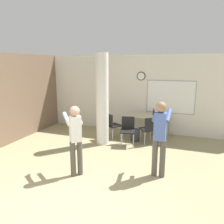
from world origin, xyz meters
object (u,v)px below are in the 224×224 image
bottle_on_table (154,112)px  chair_table_front (128,129)px  chair_table_right (149,128)px  person_playing_front (75,135)px  chair_table_left (112,124)px  person_playing_side (160,133)px  folding_table (147,117)px

bottle_on_table → chair_table_front: (-0.59, -1.20, -0.32)m
chair_table_front → chair_table_right: bearing=26.7°
chair_table_right → person_playing_front: (-1.18, -2.53, 0.43)m
chair_table_left → bottle_on_table: bearing=34.0°
chair_table_left → person_playing_side: (1.83, -2.01, 0.49)m
bottle_on_table → person_playing_side: 2.92m
chair_table_left → person_playing_side: 2.76m
bottle_on_table → chair_table_left: bottle_on_table is taller
folding_table → chair_table_left: size_ratio=1.75×
chair_table_left → person_playing_front: person_playing_front is taller
chair_table_front → chair_table_right: 0.67m
bottle_on_table → chair_table_left: size_ratio=0.26×
bottle_on_table → chair_table_front: 1.38m
chair_table_left → person_playing_front: size_ratio=0.55×
chair_table_right → chair_table_front: bearing=-153.3°
chair_table_right → person_playing_side: (0.57, -1.95, 0.49)m
chair_table_front → person_playing_side: 2.08m
bottle_on_table → person_playing_side: person_playing_side is taller
bottle_on_table → chair_table_right: 0.95m
chair_table_left → person_playing_side: bearing=-47.7°
folding_table → bottle_on_table: bottle_on_table is taller
folding_table → chair_table_right: bearing=-75.0°
folding_table → person_playing_side: bearing=-74.0°
bottle_on_table → chair_table_right: bottle_on_table is taller
chair_table_front → person_playing_side: (1.18, -1.65, 0.49)m
chair_table_right → person_playing_side: bearing=-73.6°
folding_table → chair_table_right: 0.76m
person_playing_side → bottle_on_table: bearing=101.6°
folding_table → person_playing_front: person_playing_front is taller
bottle_on_table → person_playing_front: size_ratio=0.14×
person_playing_front → chair_table_left: bearing=91.6°
chair_table_right → chair_table_left: same height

